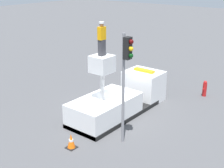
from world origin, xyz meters
name	(u,v)px	position (x,y,z in m)	size (l,w,h in m)	color
ground_plane	(115,115)	(0.00, 0.00, 0.00)	(120.00, 120.00, 0.00)	#4C4C4F
bucket_truck	(120,100)	(0.46, 0.00, 0.81)	(6.98, 2.37, 3.82)	black
worker	(102,39)	(-1.11, 0.00, 4.70)	(0.40, 0.26, 1.75)	#38383D
traffic_light_pole	(126,68)	(-2.13, -2.29, 3.81)	(0.34, 0.57, 5.39)	gray
fire_hydrant	(205,89)	(6.11, -2.88, 0.53)	(0.52, 0.28, 1.08)	red
traffic_cone_rear	(71,141)	(-4.15, -0.62, 0.35)	(0.47, 0.47, 0.73)	black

